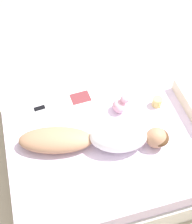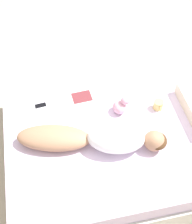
{
  "view_description": "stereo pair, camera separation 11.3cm",
  "coord_description": "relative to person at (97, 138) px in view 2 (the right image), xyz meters",
  "views": [
    {
      "loc": [
        1.6,
        -0.66,
        2.84
      ],
      "look_at": [
        -0.14,
        -0.18,
        0.56
      ],
      "focal_mm": 50.0,
      "sensor_mm": 36.0,
      "label": 1
    },
    {
      "loc": [
        1.62,
        -0.55,
        2.84
      ],
      "look_at": [
        -0.14,
        -0.18,
        0.56
      ],
      "focal_mm": 50.0,
      "sensor_mm": 36.0,
      "label": 2
    }
  ],
  "objects": [
    {
      "name": "cell_phone",
      "position": [
        -0.54,
        -0.44,
        -0.09
      ],
      "size": [
        0.08,
        0.14,
        0.01
      ],
      "rotation": [
        0.0,
        0.0,
        0.09
      ],
      "color": "silver",
      "rests_on": "bed"
    },
    {
      "name": "plush_toy",
      "position": [
        -0.32,
        0.29,
        -0.02
      ],
      "size": [
        0.14,
        0.15,
        0.19
      ],
      "color": "#DB9EB2",
      "rests_on": "bed"
    },
    {
      "name": "coffee_mug",
      "position": [
        -0.28,
        0.66,
        -0.05
      ],
      "size": [
        0.12,
        0.09,
        0.09
      ],
      "color": "tan",
      "rests_on": "bed"
    },
    {
      "name": "open_magazine",
      "position": [
        -0.67,
        -0.04,
        -0.09
      ],
      "size": [
        0.46,
        0.3,
        0.01
      ],
      "rotation": [
        0.0,
        0.0,
        0.07
      ],
      "color": "white",
      "rests_on": "bed"
    },
    {
      "name": "ground_plane",
      "position": [
        -0.18,
        0.24,
        -0.61
      ],
      "size": [
        12.0,
        12.0,
        0.0
      ],
      "primitive_type": "plane",
      "color": "#B7A88E"
    },
    {
      "name": "bed",
      "position": [
        -0.18,
        0.24,
        -0.36
      ],
      "size": [
        1.75,
        2.14,
        0.51
      ],
      "color": "beige",
      "rests_on": "ground_plane"
    },
    {
      "name": "person",
      "position": [
        0.0,
        0.0,
        0.0
      ],
      "size": [
        0.55,
        1.31,
        0.23
      ],
      "rotation": [
        0.0,
        0.0,
        -0.25
      ],
      "color": "#A37556",
      "rests_on": "bed"
    }
  ]
}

